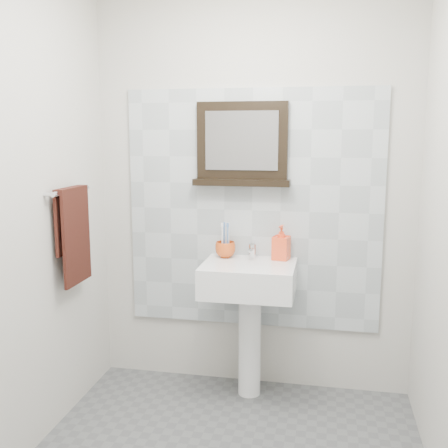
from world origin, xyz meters
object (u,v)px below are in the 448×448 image
Objects in this scene: framed_mirror at (242,146)px; hand_towel at (73,228)px; toothbrush_cup at (225,250)px; soap_dispenser at (281,242)px; pedestal_sink at (249,293)px.

framed_mirror reaches higher than hand_towel.
soap_dispenser is (0.35, 0.01, 0.06)m from toothbrush_cup.
soap_dispenser is 1.23m from hand_towel.
pedestal_sink is 1.60× the size of framed_mirror.
soap_dispenser reaches higher than toothbrush_cup.
framed_mirror reaches higher than toothbrush_cup.
hand_towel is at bearing -149.94° from toothbrush_cup.
pedestal_sink is at bearing -35.57° from toothbrush_cup.
toothbrush_cup is at bearing -144.63° from framed_mirror.
pedestal_sink is at bearing -131.73° from soap_dispenser.
framed_mirror is at bearing 30.65° from hand_towel.
soap_dispenser is at bearing 36.46° from pedestal_sink.
framed_mirror is 1.11m from hand_towel.
pedestal_sink is 1.10m from hand_towel.
toothbrush_cup is at bearing 144.43° from pedestal_sink.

